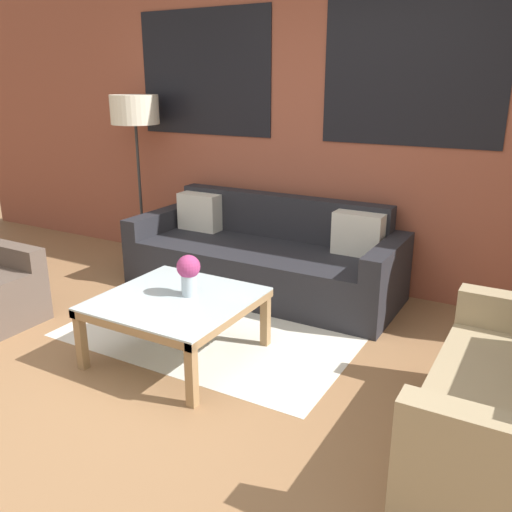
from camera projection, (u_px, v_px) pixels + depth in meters
The scene contains 7 objects.
ground_plane at pixel (110, 400), 3.09m from camera, with size 16.00×16.00×0.00m, color #8E6642.
wall_back_brick at pixel (299, 120), 4.67m from camera, with size 8.40×0.09×2.80m.
rug at pixel (227, 322), 4.08m from camera, with size 2.04×1.66×0.00m.
couch_dark at pixel (264, 259), 4.65m from camera, with size 2.32×0.88×0.78m.
coffee_table at pixel (176, 306), 3.48m from camera, with size 0.92×0.92×0.42m.
floor_lamp at pixel (135, 115), 5.09m from camera, with size 0.45×0.45×1.61m.
flower_vase at pixel (189, 272), 3.45m from camera, with size 0.15×0.15×0.27m.
Camera 1 is at (2.05, -1.92, 1.74)m, focal length 38.00 mm.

